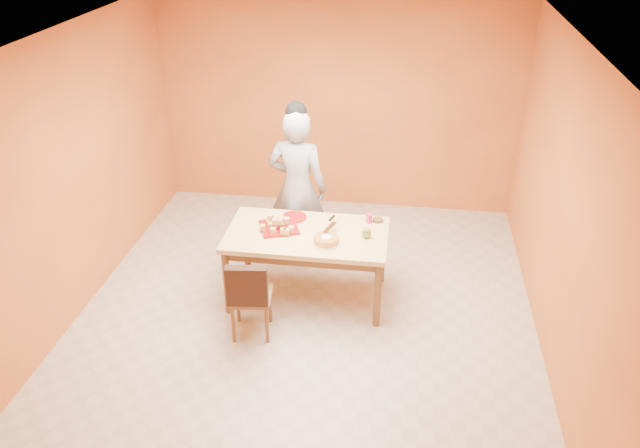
# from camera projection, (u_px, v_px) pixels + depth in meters

# --- Properties ---
(floor) EXTENTS (5.00, 5.00, 0.00)m
(floor) POSITION_uv_depth(u_px,v_px,m) (306.00, 312.00, 6.28)
(floor) COLOR beige
(floor) RESTS_ON ground
(ceiling) EXTENTS (5.00, 5.00, 0.00)m
(ceiling) POSITION_uv_depth(u_px,v_px,m) (303.00, 40.00, 4.98)
(ceiling) COLOR white
(ceiling) RESTS_ON wall_back
(wall_back) EXTENTS (4.50, 0.00, 4.50)m
(wall_back) POSITION_uv_depth(u_px,v_px,m) (338.00, 105.00, 7.80)
(wall_back) COLOR orange
(wall_back) RESTS_ON floor
(wall_left) EXTENTS (0.00, 5.00, 5.00)m
(wall_left) POSITION_uv_depth(u_px,v_px,m) (71.00, 177.00, 5.91)
(wall_left) COLOR orange
(wall_left) RESTS_ON floor
(wall_right) EXTENTS (0.00, 5.00, 5.00)m
(wall_right) POSITION_uv_depth(u_px,v_px,m) (563.00, 208.00, 5.35)
(wall_right) COLOR orange
(wall_right) RESTS_ON floor
(dining_table) EXTENTS (1.60, 0.90, 0.76)m
(dining_table) POSITION_uv_depth(u_px,v_px,m) (307.00, 241.00, 6.22)
(dining_table) COLOR tan
(dining_table) RESTS_ON floor
(dining_chair) EXTENTS (0.44, 0.50, 0.85)m
(dining_chair) POSITION_uv_depth(u_px,v_px,m) (250.00, 295.00, 5.79)
(dining_chair) COLOR brown
(dining_chair) RESTS_ON floor
(pastry_pile) EXTENTS (0.33, 0.33, 0.11)m
(pastry_pile) POSITION_uv_depth(u_px,v_px,m) (279.00, 222.00, 6.21)
(pastry_pile) COLOR tan
(pastry_pile) RESTS_ON pastry_platter
(person) EXTENTS (0.70, 0.51, 1.79)m
(person) POSITION_uv_depth(u_px,v_px,m) (298.00, 188.00, 6.75)
(person) COLOR gray
(person) RESTS_ON floor
(pastry_platter) EXTENTS (0.47, 0.47, 0.02)m
(pastry_platter) POSITION_uv_depth(u_px,v_px,m) (279.00, 227.00, 6.24)
(pastry_platter) COLOR maroon
(pastry_platter) RESTS_ON dining_table
(red_dinner_plate) EXTENTS (0.29, 0.29, 0.02)m
(red_dinner_plate) POSITION_uv_depth(u_px,v_px,m) (294.00, 217.00, 6.44)
(red_dinner_plate) COLOR maroon
(red_dinner_plate) RESTS_ON dining_table
(white_cake_plate) EXTENTS (0.32, 0.32, 0.01)m
(white_cake_plate) POSITION_uv_depth(u_px,v_px,m) (326.00, 243.00, 5.99)
(white_cake_plate) COLOR white
(white_cake_plate) RESTS_ON dining_table
(sponge_cake) EXTENTS (0.31, 0.31, 0.06)m
(sponge_cake) POSITION_uv_depth(u_px,v_px,m) (326.00, 240.00, 5.97)
(sponge_cake) COLOR gold
(sponge_cake) RESTS_ON white_cake_plate
(cake_server) EXTENTS (0.12, 0.25, 0.01)m
(cake_server) POSITION_uv_depth(u_px,v_px,m) (330.00, 227.00, 6.11)
(cake_server) COLOR silver
(cake_server) RESTS_ON sponge_cake
(egg_ornament) EXTENTS (0.12, 0.11, 0.12)m
(egg_ornament) POSITION_uv_depth(u_px,v_px,m) (366.00, 233.00, 6.05)
(egg_ornament) COLOR olive
(egg_ornament) RESTS_ON dining_table
(magenta_glass) EXTENTS (0.07, 0.07, 0.09)m
(magenta_glass) POSITION_uv_depth(u_px,v_px,m) (369.00, 218.00, 6.34)
(magenta_glass) COLOR #C11D57
(magenta_glass) RESTS_ON dining_table
(checker_tin) EXTENTS (0.11, 0.11, 0.03)m
(checker_tin) POSITION_uv_depth(u_px,v_px,m) (378.00, 220.00, 6.37)
(checker_tin) COLOR #391C0F
(checker_tin) RESTS_ON dining_table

